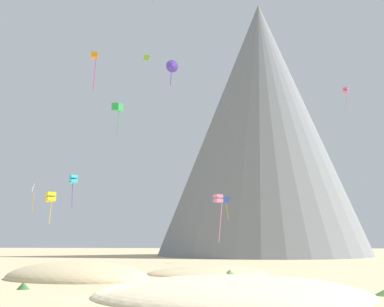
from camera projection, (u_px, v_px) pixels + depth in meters
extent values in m
plane|color=#C6B284|center=(101.00, 299.00, 35.02)|extent=(400.00, 400.00, 0.00)
ellipsoid|color=#C6B284|center=(208.00, 274.00, 60.16)|extent=(18.27, 17.36, 1.75)
ellipsoid|color=#C6B284|center=(77.00, 279.00, 52.62)|extent=(19.37, 17.67, 3.44)
ellipsoid|color=beige|center=(232.00, 297.00, 36.44)|extent=(21.42, 20.03, 2.76)
cone|color=#386633|center=(23.00, 286.00, 41.69)|extent=(1.45, 1.45, 0.56)
cone|color=#668C4C|center=(230.00, 273.00, 55.66)|extent=(2.35, 2.35, 0.77)
cone|color=#668C4C|center=(220.00, 278.00, 49.76)|extent=(1.31, 1.31, 0.55)
cone|color=slate|center=(261.00, 125.00, 130.82)|extent=(69.24, 69.24, 63.41)
cone|color=slate|center=(243.00, 183.00, 121.35)|extent=(41.49, 41.49, 33.23)
cone|color=slate|center=(223.00, 187.00, 132.16)|extent=(33.32, 33.32, 33.41)
cube|color=green|center=(117.00, 109.00, 88.17)|extent=(1.82, 1.79, 0.73)
cube|color=green|center=(117.00, 105.00, 88.27)|extent=(1.82, 1.79, 0.73)
cylinder|color=green|center=(118.00, 123.00, 87.77)|extent=(0.47, 0.17, 4.16)
cube|color=#8CD133|center=(147.00, 58.00, 92.47)|extent=(1.26, 0.51, 1.27)
cube|color=#33BCDB|center=(73.00, 182.00, 74.15)|extent=(1.40, 1.41, 0.59)
cube|color=#33BCDB|center=(73.00, 177.00, 74.25)|extent=(1.40, 1.41, 0.59)
cylinder|color=#5138B2|center=(72.00, 195.00, 73.85)|extent=(0.27, 0.58, 3.40)
cube|color=pink|center=(218.00, 201.00, 59.61)|extent=(1.16, 1.16, 0.40)
cube|color=pink|center=(218.00, 196.00, 59.69)|extent=(1.16, 1.16, 0.40)
cylinder|color=pink|center=(220.00, 222.00, 59.20)|extent=(0.47, 0.09, 4.48)
cube|color=white|center=(33.00, 187.00, 84.07)|extent=(0.73, 1.02, 1.32)
cylinder|color=orange|center=(33.00, 202.00, 83.68)|extent=(0.15, 0.15, 3.42)
cube|color=blue|center=(226.00, 200.00, 78.49)|extent=(1.03, 0.34, 0.97)
cylinder|color=orange|center=(227.00, 211.00, 78.20)|extent=(0.45, 0.17, 2.61)
cube|color=yellow|center=(51.00, 199.00, 74.77)|extent=(1.75, 1.76, 0.71)
cube|color=yellow|center=(51.00, 195.00, 74.87)|extent=(1.75, 1.76, 0.71)
cylinder|color=yellow|center=(50.00, 213.00, 74.46)|extent=(0.12, 0.52, 3.16)
cube|color=#E5668C|center=(346.00, 92.00, 95.02)|extent=(1.04, 1.06, 0.43)
cube|color=#E5668C|center=(346.00, 89.00, 95.10)|extent=(1.04, 1.06, 0.43)
cylinder|color=#E5668C|center=(347.00, 101.00, 94.72)|extent=(0.43, 0.17, 3.27)
cube|color=orange|center=(94.00, 57.00, 60.63)|extent=(0.92, 0.91, 0.36)
cube|color=orange|center=(95.00, 54.00, 60.69)|extent=(0.92, 0.91, 0.36)
cylinder|color=#D1339E|center=(95.00, 74.00, 60.30)|extent=(0.42, 0.37, 3.69)
cone|color=#5138B2|center=(172.00, 66.00, 64.69)|extent=(1.56, 0.98, 1.56)
cylinder|color=#5138B2|center=(171.00, 79.00, 64.45)|extent=(0.20, 0.23, 1.61)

